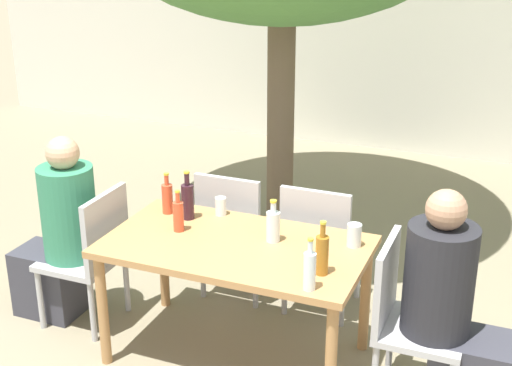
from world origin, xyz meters
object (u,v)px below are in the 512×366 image
wine_bottle_3 (188,200)px  drinking_glass_0 (354,235)px  patio_chair_1 (406,314)px  person_seated_0 (60,239)px  patio_chair_0 (92,251)px  patio_chair_3 (319,242)px  dining_table_front (236,257)px  water_bottle_1 (273,225)px  soda_bottle_4 (178,215)px  amber_bottle_0 (322,254)px  soda_bottle_5 (167,198)px  water_bottle_2 (310,270)px  person_seated_1 (452,316)px  drinking_glass_1 (221,206)px  patio_chair_2 (235,228)px

wine_bottle_3 → drinking_glass_0: size_ratio=2.33×
patio_chair_1 → person_seated_0: 2.15m
patio_chair_0 → patio_chair_3: bearing=117.1°
dining_table_front → person_seated_0: 1.19m
water_bottle_1 → soda_bottle_4: soda_bottle_4 is taller
patio_chair_0 → person_seated_0: (-0.23, -0.00, 0.04)m
person_seated_0 → wine_bottle_3: 0.87m
patio_chair_0 → soda_bottle_4: 0.67m
drinking_glass_0 → amber_bottle_0: bearing=-100.4°
wine_bottle_3 → soda_bottle_5: (-0.15, 0.03, -0.02)m
water_bottle_2 → wine_bottle_3: (-0.93, 0.54, 0.01)m
patio_chair_3 → person_seated_0: 1.61m
person_seated_1 → amber_bottle_0: (-0.64, -0.16, 0.30)m
patio_chair_1 → wine_bottle_3: 1.41m
dining_table_front → water_bottle_1: 0.27m
person_seated_1 → drinking_glass_1: person_seated_1 is taller
dining_table_front → person_seated_0: (-1.19, -0.00, -0.10)m
person_seated_0 → patio_chair_0: bearing=90.0°
person_seated_0 → wine_bottle_3: (0.79, 0.21, 0.30)m
person_seated_1 → soda_bottle_5: 1.78m
soda_bottle_4 → person_seated_1: bearing=-1.1°
patio_chair_2 → person_seated_0: person_seated_0 is taller
dining_table_front → water_bottle_2: (0.54, -0.33, 0.19)m
patio_chair_2 → soda_bottle_4: size_ratio=3.57×
person_seated_0 → drinking_glass_1: (0.95, 0.33, 0.24)m
person_seated_1 → amber_bottle_0: bearing=103.7°
patio_chair_1 → patio_chair_0: bearing=90.0°
drinking_glass_0 → patio_chair_0: bearing=-172.2°
patio_chair_2 → water_bottle_1: (0.47, -0.53, 0.32)m
patio_chair_2 → patio_chair_3: 0.58m
person_seated_1 → soda_bottle_5: person_seated_1 is taller
patio_chair_2 → soda_bottle_5: (-0.26, -0.40, 0.33)m
dining_table_front → patio_chair_2: (-0.29, 0.64, -0.14)m
patio_chair_3 → soda_bottle_4: bearing=42.8°
dining_table_front → soda_bottle_5: (-0.55, 0.24, 0.18)m
water_bottle_1 → drinking_glass_1: (-0.42, 0.22, -0.04)m
patio_chair_2 → person_seated_0: bearing=35.4°
person_seated_0 → water_bottle_2: (1.72, -0.33, 0.29)m
person_seated_0 → soda_bottle_4: bearing=92.1°
patio_chair_2 → drinking_glass_1: patio_chair_2 is taller
water_bottle_1 → drinking_glass_0: 0.45m
soda_bottle_5 → person_seated_0: bearing=-159.8°
person_seated_0 → soda_bottle_5: (0.64, 0.24, 0.28)m
wine_bottle_3 → drinking_glass_1: wine_bottle_3 is taller
water_bottle_2 → soda_bottle_4: size_ratio=1.09×
person_seated_0 → water_bottle_2: 1.78m
patio_chair_0 → person_seated_1: size_ratio=0.74×
water_bottle_1 → drinking_glass_1: 0.48m
person_seated_1 → drinking_glass_0: size_ratio=9.38×
patio_chair_3 → person_seated_1: bearing=144.5°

